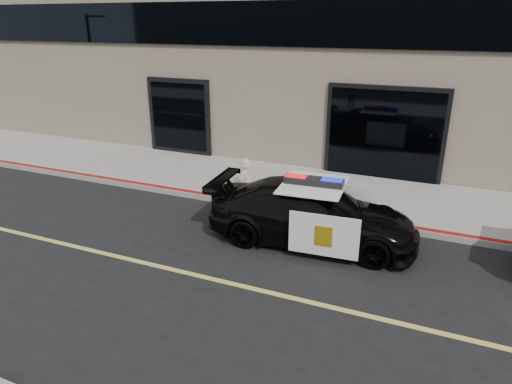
% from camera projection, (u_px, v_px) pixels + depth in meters
% --- Properties ---
extents(ground, '(120.00, 120.00, 0.00)m').
position_uv_depth(ground, '(373.00, 317.00, 7.54)').
color(ground, black).
rests_on(ground, ground).
extents(sidewalk_n, '(60.00, 3.50, 0.15)m').
position_uv_depth(sidewalk_n, '(408.00, 203.00, 12.03)').
color(sidewalk_n, gray).
rests_on(sidewalk_n, ground).
extents(police_car, '(2.48, 4.79, 1.49)m').
position_uv_depth(police_car, '(312.00, 213.00, 9.92)').
color(police_car, black).
rests_on(police_car, ground).
extents(fire_hydrant, '(0.39, 0.54, 0.85)m').
position_uv_depth(fire_hydrant, '(246.00, 174.00, 12.84)').
color(fire_hydrant, beige).
rests_on(fire_hydrant, sidewalk_n).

